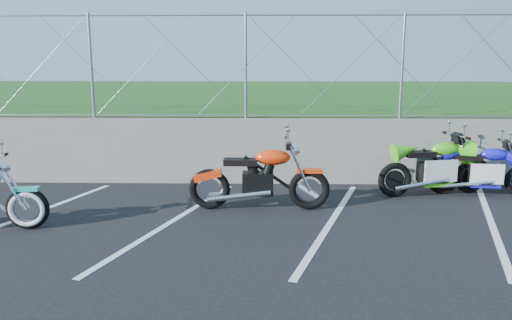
{
  "coord_description": "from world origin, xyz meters",
  "views": [
    {
      "loc": [
        1.42,
        -6.26,
        2.36
      ],
      "look_at": [
        1.25,
        1.3,
        0.89
      ],
      "focal_mm": 35.0,
      "sensor_mm": 36.0,
      "label": 1
    }
  ],
  "objects": [
    {
      "name": "ground",
      "position": [
        0.0,
        0.0,
        0.0
      ],
      "size": [
        90.0,
        90.0,
        0.0
      ],
      "primitive_type": "plane",
      "color": "black",
      "rests_on": "ground"
    },
    {
      "name": "retaining_wall",
      "position": [
        0.0,
        3.5,
        0.65
      ],
      "size": [
        30.0,
        0.22,
        1.3
      ],
      "primitive_type": "cube",
      "color": "#62635E",
      "rests_on": "ground"
    },
    {
      "name": "grass_field",
      "position": [
        0.0,
        13.5,
        0.65
      ],
      "size": [
        30.0,
        20.0,
        1.3
      ],
      "primitive_type": "cube",
      "color": "#184612",
      "rests_on": "ground"
    },
    {
      "name": "chain_link_fence",
      "position": [
        0.0,
        3.5,
        2.3
      ],
      "size": [
        28.0,
        0.03,
        2.0
      ],
      "color": "gray",
      "rests_on": "retaining_wall"
    },
    {
      "name": "parking_lines",
      "position": [
        1.2,
        1.0,
        0.0
      ],
      "size": [
        18.29,
        4.31,
        0.01
      ],
      "color": "silver",
      "rests_on": "ground"
    },
    {
      "name": "naked_orange",
      "position": [
        1.33,
        1.63,
        0.49
      ],
      "size": [
        2.3,
        0.78,
        1.15
      ],
      "rotation": [
        0.0,
        0.0,
        0.0
      ],
      "color": "black",
      "rests_on": "ground"
    },
    {
      "name": "sportbike_green",
      "position": [
        4.46,
        2.61,
        0.47
      ],
      "size": [
        2.1,
        0.75,
        1.1
      ],
      "rotation": [
        0.0,
        0.0,
        0.21
      ],
      "color": "black",
      "rests_on": "ground"
    },
    {
      "name": "sportbike_blue",
      "position": [
        5.32,
        2.6,
        0.43
      ],
      "size": [
        1.92,
        0.68,
        0.99
      ],
      "rotation": [
        0.0,
        0.0,
        -0.12
      ],
      "color": "black",
      "rests_on": "ground"
    }
  ]
}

